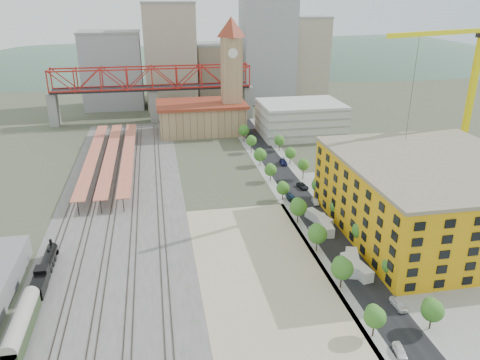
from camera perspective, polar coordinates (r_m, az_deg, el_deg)
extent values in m
plane|color=#474C38|center=(131.45, 1.36, -3.66)|extent=(400.00, 400.00, 0.00)
cube|color=#605E59|center=(145.48, -14.12, -1.74)|extent=(36.00, 165.00, 0.06)
cube|color=tan|center=(103.78, 2.77, -11.17)|extent=(28.00, 67.00, 0.06)
cube|color=black|center=(148.43, 6.23, -0.70)|extent=(12.00, 170.00, 0.06)
cube|color=gray|center=(147.02, 4.17, -0.85)|extent=(3.00, 170.00, 0.04)
cube|color=gray|center=(150.03, 8.25, -0.55)|extent=(3.00, 170.00, 0.04)
cube|color=gray|center=(131.44, 22.94, -5.50)|extent=(50.00, 90.00, 0.06)
cube|color=#382B23|center=(147.31, -19.83, -2.06)|extent=(0.12, 160.00, 0.18)
cube|color=#382B23|center=(147.07, -19.28, -2.03)|extent=(0.12, 160.00, 0.18)
cube|color=#382B23|center=(146.37, -17.52, -1.91)|extent=(0.12, 160.00, 0.18)
cube|color=#382B23|center=(146.18, -16.97, -1.88)|extent=(0.12, 160.00, 0.18)
cube|color=#382B23|center=(145.67, -15.19, -1.76)|extent=(0.12, 160.00, 0.18)
cube|color=#382B23|center=(145.54, -14.63, -1.73)|extent=(0.12, 160.00, 0.18)
cube|color=#382B23|center=(145.22, -12.84, -1.61)|extent=(0.12, 160.00, 0.18)
cube|color=#382B23|center=(145.15, -12.27, -1.57)|extent=(0.12, 160.00, 0.18)
cube|color=#382B23|center=(145.00, -10.08, -1.43)|extent=(0.12, 160.00, 0.18)
cube|color=#382B23|center=(145.00, -9.51, -1.39)|extent=(0.12, 160.00, 0.18)
cube|color=#D97353|center=(170.91, -17.49, 2.87)|extent=(4.00, 80.00, 0.25)
cylinder|color=black|center=(171.53, -17.42, 2.24)|extent=(0.24, 0.24, 4.00)
cube|color=#D97353|center=(170.23, -15.49, 3.02)|extent=(4.00, 80.00, 0.25)
cylinder|color=black|center=(170.86, -15.42, 2.38)|extent=(0.24, 0.24, 4.00)
cube|color=#D97353|center=(169.76, -13.48, 3.16)|extent=(4.00, 80.00, 0.25)
cylinder|color=black|center=(170.39, -13.42, 2.52)|extent=(0.24, 0.24, 4.00)
cube|color=tan|center=(205.40, -4.72, 7.48)|extent=(36.00, 22.00, 12.00)
cube|color=maroon|center=(203.90, -4.77, 9.25)|extent=(38.00, 24.00, 1.20)
cube|color=tan|center=(202.15, -1.04, 11.38)|extent=(8.00, 8.00, 40.00)
pyramid|color=maroon|center=(199.03, -1.10, 19.33)|extent=(12.00, 12.00, 8.00)
cylinder|color=white|center=(196.09, -0.86, 15.19)|extent=(4.00, 0.30, 4.00)
cube|color=silver|center=(201.92, 7.39, 7.41)|extent=(34.00, 26.00, 14.00)
cube|color=gray|center=(230.97, -21.78, 7.99)|extent=(4.00, 6.00, 15.00)
cube|color=gray|center=(230.85, 0.92, 9.52)|extent=(4.00, 6.00, 15.00)
cube|color=gray|center=(226.49, -10.46, 8.93)|extent=(4.00, 6.00, 15.00)
cube|color=black|center=(224.89, -10.60, 10.91)|extent=(90.00, 9.00, 1.00)
cube|color=#F2AD14|center=(126.24, 22.39, -2.03)|extent=(44.00, 50.00, 18.00)
cube|color=gray|center=(123.03, 23.01, 1.98)|extent=(44.60, 50.60, 0.80)
cube|color=#9EA0A3|center=(259.66, -15.26, 12.73)|extent=(30.00, 25.00, 38.00)
cube|color=#B2A58C|center=(253.16, -8.51, 14.63)|extent=(26.00, 22.00, 52.00)
cube|color=gray|center=(271.83, -2.69, 12.97)|extent=(24.00, 24.00, 30.00)
cube|color=#9EA0A3|center=(265.02, 3.37, 16.00)|extent=(28.00, 22.00, 60.00)
cube|color=#B2A58C|center=(277.30, 8.06, 14.42)|extent=(22.00, 20.00, 44.00)
cube|color=brown|center=(280.45, -5.88, 12.74)|extent=(20.00, 20.00, 26.00)
ellipsoid|color=#4C6B59|center=(400.02, -17.92, 2.55)|extent=(396.00, 216.00, 180.00)
ellipsoid|color=#4C6B59|center=(409.50, -0.69, 0.50)|extent=(484.00, 264.00, 220.00)
ellipsoid|color=#4C6B59|center=(437.69, 15.01, 4.21)|extent=(418.00, 228.00, 190.00)
cylinder|color=black|center=(112.12, -22.38, -8.95)|extent=(2.33, 11.20, 2.33)
cube|color=black|center=(106.95, -22.99, -10.49)|extent=(2.61, 2.80, 2.99)
cylinder|color=black|center=(115.32, -22.08, -7.06)|extent=(0.65, 0.65, 1.49)
sphere|color=black|center=(113.13, -22.30, -7.94)|extent=(0.93, 0.93, 0.93)
cone|color=black|center=(118.19, -21.73, -7.99)|extent=(2.43, 1.49, 2.43)
cube|color=black|center=(103.78, -23.39, -11.97)|extent=(2.61, 5.60, 2.61)
cube|color=#26331C|center=(93.47, -25.01, -16.03)|extent=(2.71, 16.80, 2.99)
cylinder|color=#ADA899|center=(92.56, -25.17, -15.25)|extent=(2.89, 16.80, 2.89)
cube|color=#FEEB10|center=(158.53, 25.99, 7.18)|extent=(1.59, 1.59, 44.80)
cube|color=#FEEB10|center=(139.67, 23.11, 16.17)|extent=(35.92, 14.16, 1.19)
cube|color=silver|center=(106.06, 14.01, -10.28)|extent=(4.09, 9.70, 2.58)
cube|color=silver|center=(107.50, 13.60, -9.76)|extent=(5.31, 9.85, 2.61)
cube|color=silver|center=(121.99, 10.25, -5.47)|extent=(3.13, 9.70, 2.62)
cube|color=silver|center=(125.52, 9.59, -4.64)|extent=(5.24, 9.39, 2.49)
imported|color=white|center=(87.60, 18.92, -19.14)|extent=(2.35, 4.36, 1.41)
imported|color=#959398|center=(120.28, 9.09, -6.13)|extent=(2.06, 4.37, 1.38)
imported|color=black|center=(134.88, 6.71, -2.79)|extent=(2.68, 5.27, 1.43)
imported|color=#1A314C|center=(137.81, 6.31, -2.19)|extent=(2.43, 5.39, 1.53)
imported|color=white|center=(98.02, 18.78, -14.15)|extent=(2.10, 4.70, 1.57)
imported|color=#ABACB1|center=(136.46, 9.16, -2.63)|extent=(1.82, 4.29, 1.38)
imported|color=black|center=(146.76, 7.65, -0.75)|extent=(3.04, 5.38, 1.42)
imported|color=navy|center=(166.85, 5.31, 2.19)|extent=(2.72, 5.66, 1.59)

